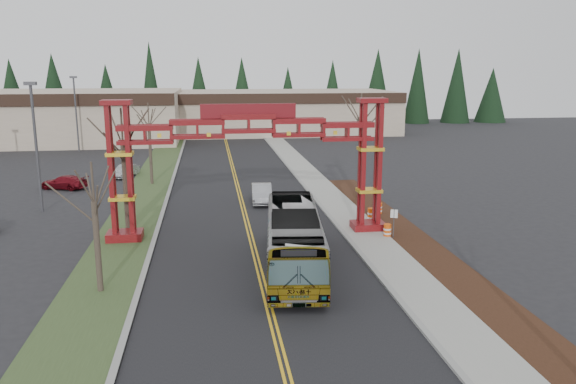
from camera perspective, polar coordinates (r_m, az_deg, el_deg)
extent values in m
plane|color=black|center=(20.66, 0.07, -18.90)|extent=(200.00, 200.00, 0.00)
cube|color=black|center=(43.87, -4.54, -1.78)|extent=(12.00, 110.00, 0.02)
cube|color=gold|center=(43.86, -4.70, -1.77)|extent=(0.12, 100.00, 0.01)
cube|color=gold|center=(43.88, -4.39, -1.76)|extent=(0.12, 100.00, 0.01)
cube|color=gray|center=(44.63, 3.36, -1.43)|extent=(0.30, 110.00, 0.15)
cube|color=gray|center=(44.94, 5.17, -1.37)|extent=(2.60, 110.00, 0.14)
cube|color=black|center=(32.09, 15.92, -7.52)|extent=(2.60, 50.00, 0.12)
cube|color=#384924|center=(44.14, -14.97, -2.05)|extent=(4.00, 110.00, 0.08)
cube|color=gray|center=(43.94, -12.58, -1.94)|extent=(0.30, 110.00, 0.15)
cube|color=#5D0C0C|center=(37.38, -16.23, -4.31)|extent=(2.20, 1.60, 0.60)
cube|color=#5D0C0C|center=(36.16, -17.57, 2.06)|extent=(0.28, 0.28, 8.00)
cube|color=#5D0C0C|center=(36.00, -15.85, 2.12)|extent=(0.28, 0.28, 8.00)
cube|color=#5D0C0C|center=(36.84, -17.40, 2.25)|extent=(0.28, 0.28, 8.00)
cube|color=#5D0C0C|center=(36.68, -15.70, 2.31)|extent=(0.28, 0.28, 8.00)
cube|color=yellow|center=(36.76, -16.46, -0.58)|extent=(1.60, 1.10, 0.22)
cube|color=yellow|center=(36.26, -16.73, 3.74)|extent=(1.60, 1.10, 0.22)
cube|color=#5D0C0C|center=(35.95, -17.04, 8.71)|extent=(1.80, 1.20, 0.30)
cube|color=#5D0C0C|center=(38.43, 8.13, -3.48)|extent=(2.20, 1.60, 0.60)
cube|color=#5D0C0C|center=(37.01, 7.67, 2.75)|extent=(0.28, 0.28, 8.00)
cube|color=#5D0C0C|center=(37.32, 9.29, 2.78)|extent=(0.28, 0.28, 8.00)
cube|color=#5D0C0C|center=(37.68, 7.38, 2.93)|extent=(0.28, 0.28, 8.00)
cube|color=#5D0C0C|center=(37.98, 8.98, 2.96)|extent=(0.28, 0.28, 8.00)
cube|color=yellow|center=(37.83, 8.25, 0.17)|extent=(1.60, 1.10, 0.22)
cube|color=yellow|center=(37.34, 8.38, 4.37)|extent=(1.60, 1.10, 0.22)
cube|color=#5D0C0C|center=(37.04, 8.53, 9.20)|extent=(1.80, 1.20, 0.30)
cube|color=#5D0C0C|center=(35.71, -4.04, 7.18)|extent=(16.00, 0.90, 1.00)
cube|color=#5D0C0C|center=(35.80, -4.02, 5.74)|extent=(16.00, 0.90, 0.60)
cube|color=maroon|center=(35.65, -4.05, 8.22)|extent=(6.00, 0.25, 0.90)
cube|color=tan|center=(93.87, -25.25, 6.96)|extent=(46.00, 22.00, 7.50)
cube|color=tan|center=(98.53, -0.74, 8.19)|extent=(38.00, 20.00, 7.00)
cube|color=black|center=(88.38, 0.10, 9.46)|extent=(38.00, 0.40, 1.60)
cone|color=black|center=(115.16, -26.34, 9.03)|extent=(5.60, 5.60, 13.00)
cylinder|color=#382D26|center=(115.51, -26.07, 6.22)|extent=(0.80, 0.80, 1.60)
cone|color=black|center=(112.83, -22.19, 9.35)|extent=(5.60, 5.60, 13.00)
cylinder|color=#382D26|center=(113.19, -21.96, 6.48)|extent=(0.80, 0.80, 1.60)
cone|color=black|center=(111.11, -17.88, 9.63)|extent=(5.60, 5.60, 13.00)
cylinder|color=#382D26|center=(111.47, -17.69, 6.71)|extent=(0.80, 0.80, 1.60)
cone|color=black|center=(110.01, -13.46, 9.86)|extent=(5.60, 5.60, 13.00)
cylinder|color=#382D26|center=(110.38, -13.31, 6.91)|extent=(0.80, 0.80, 1.60)
cone|color=black|center=(109.56, -8.96, 10.04)|extent=(5.60, 5.60, 13.00)
cylinder|color=#382D26|center=(109.93, -8.86, 7.07)|extent=(0.80, 0.80, 1.60)
cone|color=black|center=(109.78, -4.45, 10.16)|extent=(5.60, 5.60, 13.00)
cylinder|color=#382D26|center=(110.14, -4.40, 7.19)|extent=(0.80, 0.80, 1.60)
cone|color=black|center=(110.64, 0.02, 10.21)|extent=(5.60, 5.60, 13.00)
cylinder|color=#382D26|center=(111.01, 0.02, 7.27)|extent=(0.80, 0.80, 1.60)
cone|color=black|center=(112.15, 4.39, 10.20)|extent=(5.60, 5.60, 13.00)
cylinder|color=#382D26|center=(112.51, 4.34, 7.30)|extent=(0.80, 0.80, 1.60)
cone|color=black|center=(114.27, 8.62, 10.14)|extent=(5.60, 5.60, 13.00)
cylinder|color=#382D26|center=(114.62, 8.53, 7.30)|extent=(0.80, 0.80, 1.60)
cone|color=black|center=(116.97, 12.68, 10.03)|extent=(5.60, 5.60, 13.00)
cylinder|color=#382D26|center=(117.32, 12.55, 7.25)|extent=(0.80, 0.80, 1.60)
cone|color=black|center=(120.21, 16.53, 9.88)|extent=(5.60, 5.60, 13.00)
cylinder|color=#382D26|center=(120.55, 16.36, 7.18)|extent=(0.80, 0.80, 1.60)
cone|color=black|center=(123.96, 20.16, 9.70)|extent=(5.60, 5.60, 13.00)
cylinder|color=#382D26|center=(124.28, 19.97, 7.08)|extent=(0.80, 0.80, 1.60)
imported|color=#AFB3B8|center=(30.58, 0.60, -4.84)|extent=(4.15, 12.23, 3.34)
imported|color=#A5A8AD|center=(45.99, -2.68, -0.15)|extent=(1.83, 4.64, 1.50)
imported|color=maroon|center=(55.06, -21.81, 0.92)|extent=(4.62, 3.16, 1.24)
imported|color=#9BA0A2|center=(59.09, -16.21, 2.06)|extent=(2.56, 4.03, 1.25)
cylinder|color=#382D26|center=(28.75, -18.79, -5.37)|extent=(0.29, 0.29, 4.56)
cylinder|color=#382D26|center=(27.98, -19.24, 0.88)|extent=(0.11, 0.11, 2.01)
cylinder|color=#382D26|center=(38.20, -16.16, 0.30)|extent=(0.34, 0.34, 6.10)
cylinder|color=#382D26|center=(37.59, -16.53, 6.43)|extent=(0.13, 0.13, 2.32)
cylinder|color=#382D26|center=(54.42, -13.79, 3.76)|extent=(0.29, 0.29, 5.79)
cylinder|color=#382D26|center=(54.00, -14.00, 7.75)|extent=(0.11, 0.11, 1.98)
cylinder|color=#382D26|center=(47.54, 7.31, 3.26)|extent=(0.35, 0.35, 6.52)
cylinder|color=#382D26|center=(47.06, 7.45, 8.48)|extent=(0.13, 0.13, 2.38)
cylinder|color=#3F3F44|center=(46.33, -24.18, 3.95)|extent=(0.21, 0.21, 9.58)
cube|color=#3F3F44|center=(45.96, -24.72, 9.99)|extent=(0.85, 0.43, 0.27)
cylinder|color=#3F3F44|center=(79.18, -20.71, 7.31)|extent=(0.21, 0.21, 9.59)
cube|color=#3F3F44|center=(78.97, -20.98, 10.85)|extent=(0.85, 0.43, 0.27)
cylinder|color=#3F3F44|center=(36.53, 10.68, -3.28)|extent=(0.05, 0.05, 1.99)
cube|color=white|center=(36.34, 10.73, -2.18)|extent=(0.43, 0.22, 0.54)
cylinder|color=#ED530D|center=(36.97, 10.05, -3.92)|extent=(0.48, 0.48, 0.93)
cylinder|color=white|center=(36.93, 10.06, -3.71)|extent=(0.50, 0.50, 0.11)
cylinder|color=white|center=(37.01, 10.05, -4.13)|extent=(0.50, 0.50, 0.11)
cylinder|color=#ED530D|center=(40.41, 8.47, -2.37)|extent=(0.54, 0.54, 1.05)
cylinder|color=white|center=(40.38, 8.47, -2.15)|extent=(0.57, 0.57, 0.13)
cylinder|color=white|center=(40.45, 8.46, -2.58)|extent=(0.57, 0.57, 0.13)
cylinder|color=#ED530D|center=(42.64, 9.20, -1.70)|extent=(0.48, 0.48, 0.92)
cylinder|color=white|center=(42.61, 9.21, -1.52)|extent=(0.50, 0.50, 0.11)
cylinder|color=white|center=(42.68, 9.19, -1.88)|extent=(0.50, 0.50, 0.11)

